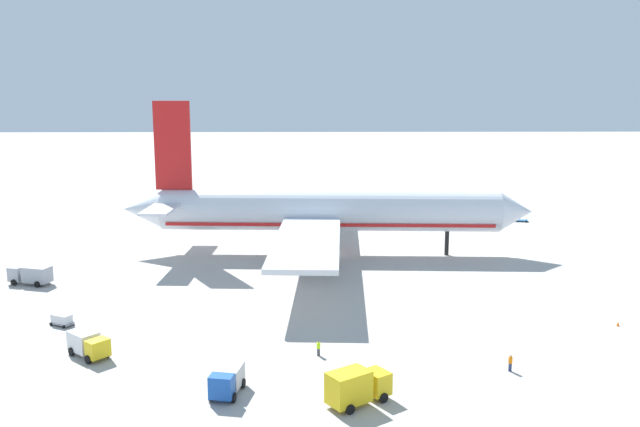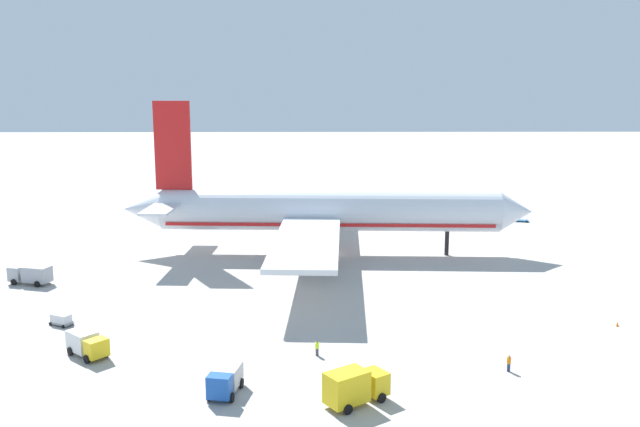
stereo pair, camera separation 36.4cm
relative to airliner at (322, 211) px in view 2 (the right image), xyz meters
name	(u,v)px [view 2 (the right image)]	position (x,y,z in m)	size (l,w,h in m)	color
ground_plane	(330,254)	(1.25, -0.07, -7.28)	(600.00, 600.00, 0.00)	#ADA8A0
airliner	(322,211)	(0.00, 0.00, 0.00)	(67.86, 69.41, 25.31)	silver
service_truck_1	(354,386)	(1.86, -54.49, -5.57)	(6.20, 5.28, 3.24)	yellow
service_truck_2	(225,380)	(-9.78, -52.30, -5.91)	(3.08, 5.00, 2.53)	#194CA5
service_truck_3	(87,343)	(-25.26, -43.19, -5.88)	(5.17, 4.93, 2.50)	yellow
service_truck_4	(31,274)	(-41.59, -16.92, -5.79)	(6.37, 3.73, 2.66)	#999EA5
baggage_cart_0	(521,220)	(41.65, 26.66, -7.02)	(3.66, 2.17, 0.40)	#26598C
baggage_cart_1	(431,207)	(25.66, 42.33, -7.02)	(2.39, 2.82, 0.40)	#26598C
baggage_cart_2	(61,319)	(-31.33, -33.80, -6.54)	(3.30, 2.47, 1.34)	gray
ground_worker_2	(317,348)	(-1.31, -43.45, -6.47)	(0.51, 0.51, 1.62)	#3F3F47
ground_worker_3	(509,363)	(17.55, -47.73, -6.42)	(0.56, 0.56, 1.70)	navy
traffic_cone_0	(424,209)	(23.73, 39.58, -7.01)	(0.36, 0.36, 0.55)	orange
traffic_cone_1	(617,324)	(33.98, -35.22, -7.01)	(0.36, 0.36, 0.55)	orange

